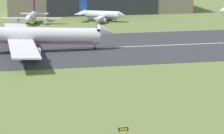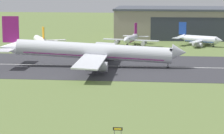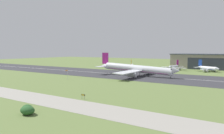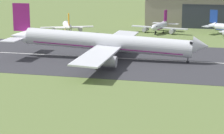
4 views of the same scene
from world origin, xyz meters
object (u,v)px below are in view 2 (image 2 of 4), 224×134
(airplane_parked_east, at_px, (200,40))
(runway_sign, at_px, (118,130))
(airplane_parked_centre, at_px, (40,40))
(airplane_landing, at_px, (93,52))
(airplane_parked_far_east, at_px, (131,39))

(airplane_parked_east, bearing_deg, runway_sign, -99.01)
(airplane_parked_centre, bearing_deg, airplane_landing, -58.27)
(airplane_parked_centre, relative_size, airplane_parked_east, 0.98)
(airplane_parked_far_east, bearing_deg, runway_sign, -86.74)
(airplane_landing, relative_size, airplane_parked_east, 2.82)
(airplane_parked_far_east, bearing_deg, airplane_parked_east, 0.96)
(airplane_landing, distance_m, airplane_parked_centre, 54.89)
(airplane_parked_centre, bearing_deg, runway_sign, -70.02)
(airplane_parked_centre, relative_size, airplane_parked_far_east, 0.86)
(airplane_parked_centre, height_order, runway_sign, airplane_parked_centre)
(airplane_parked_east, bearing_deg, airplane_parked_centre, -169.98)
(airplane_landing, bearing_deg, runway_sign, -78.36)
(airplane_parked_centre, bearing_deg, airplane_parked_far_east, 16.80)
(airplane_parked_far_east, relative_size, runway_sign, 13.28)
(airplane_parked_east, xyz_separation_m, runway_sign, (-21.20, -133.64, -1.43))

